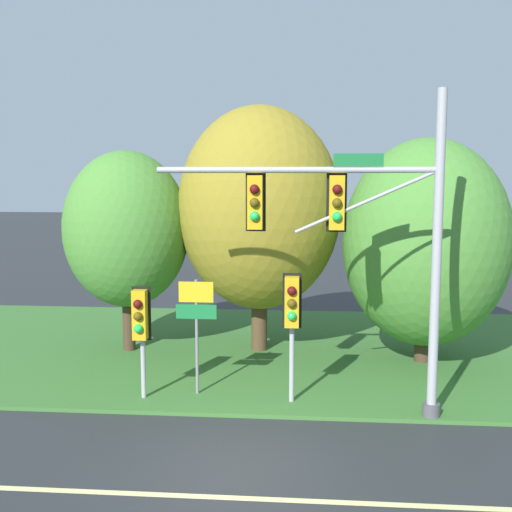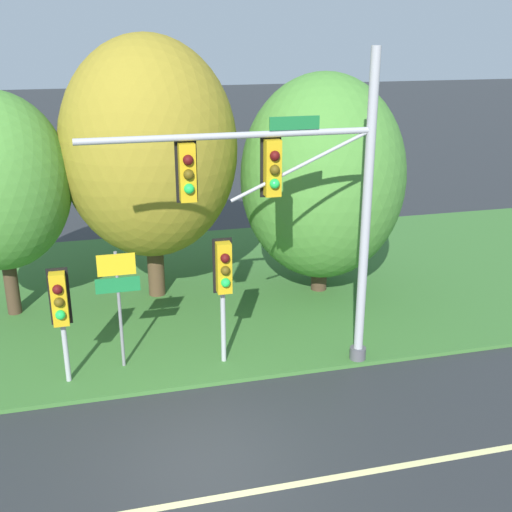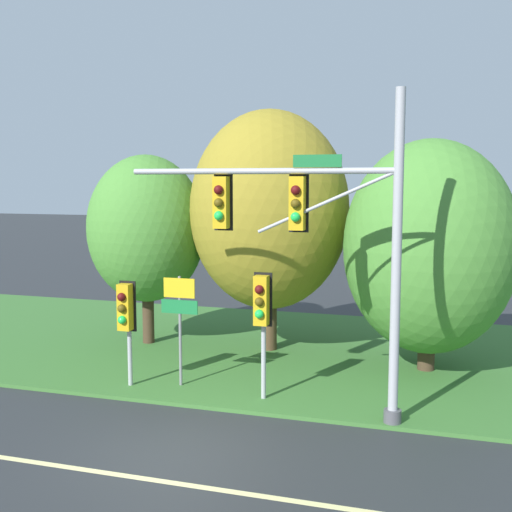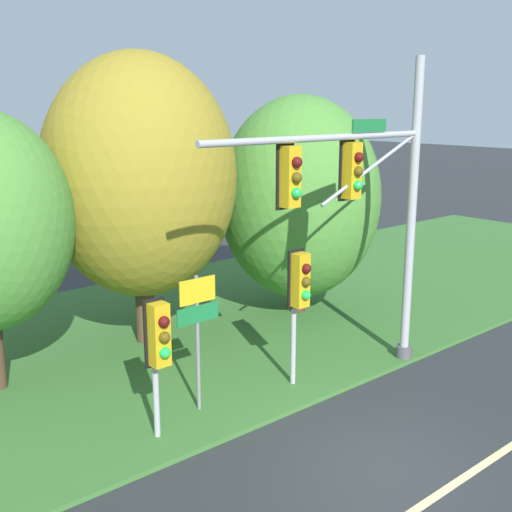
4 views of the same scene
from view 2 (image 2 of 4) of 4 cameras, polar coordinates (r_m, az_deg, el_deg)
name	(u,v)px [view 2 (image 2 of 4)]	position (r m, az deg, el deg)	size (l,w,h in m)	color
ground_plane	(209,456)	(13.12, -4.20, -17.31)	(160.00, 160.00, 0.00)	#282B2D
lane_stripe	(221,497)	(12.20, -3.13, -20.62)	(36.00, 0.16, 0.01)	beige
grass_verge	(162,292)	(20.25, -8.36, -3.22)	(48.00, 11.50, 0.10)	#386B2D
traffic_signal_mast	(296,194)	(14.18, 3.60, 5.48)	(6.52, 0.49, 7.41)	#9EA0A5
pedestrian_signal_near_kerb	(60,305)	(14.81, -17.03, -4.16)	(0.46, 0.55, 2.82)	#9EA0A5
pedestrian_signal_further_along	(224,275)	(14.93, -2.89, -1.74)	(0.46, 0.55, 3.20)	#9EA0A5
route_sign_post	(118,290)	(15.29, -12.15, -2.96)	(1.03, 0.08, 2.94)	slate
tree_left_of_mast	(149,149)	(18.75, -9.48, 9.38)	(5.03, 5.03, 7.65)	#4C3823
tree_behind_signpost	(322,178)	(19.18, 5.93, 6.93)	(4.86, 4.86, 6.61)	#423021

